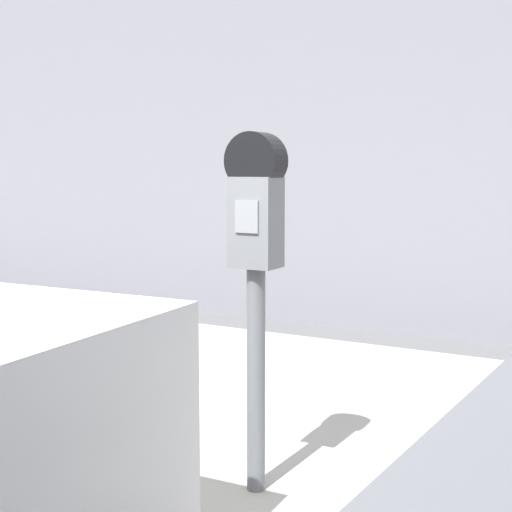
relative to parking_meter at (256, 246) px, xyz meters
name	(u,v)px	position (x,y,z in m)	size (l,w,h in m)	color
sidewalk	(305,409)	(-0.29, 1.12, -1.05)	(24.00, 2.80, 0.11)	#ADAAA3
parking_meter	(256,246)	(0.00, 0.00, 0.00)	(0.22, 0.15, 1.44)	slate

